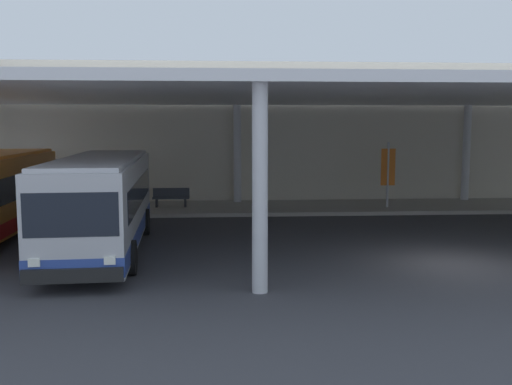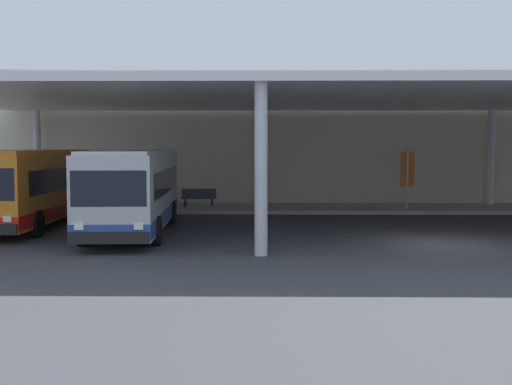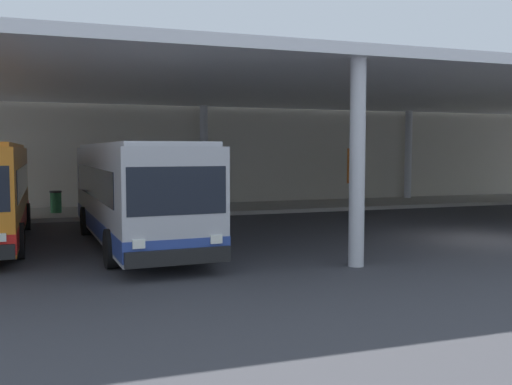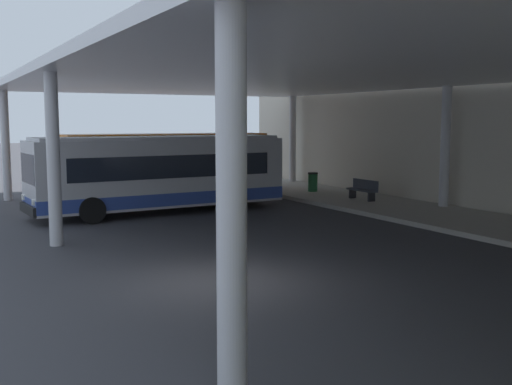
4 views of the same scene
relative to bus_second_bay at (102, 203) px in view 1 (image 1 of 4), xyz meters
The scene contains 8 objects.
ground_plane 11.49m from the bus_second_bay, 13.12° to the right, with size 200.00×200.00×0.00m, color #3D3D42.
platform_kerb 14.46m from the bus_second_bay, 39.62° to the left, with size 42.00×4.50×0.18m, color #A39E93.
station_building_facade 16.78m from the bus_second_bay, 48.27° to the left, with size 48.00×1.60×7.55m, color beige.
canopy_shelter 12.02m from the bus_second_bay, 14.76° to the left, with size 40.00×17.00×5.55m.
bus_second_bay is the anchor object (origin of this frame).
bench_waiting 9.42m from the bus_second_bay, 80.43° to the left, with size 1.80×0.45×0.92m.
trash_bin 9.40m from the bus_second_bay, 104.64° to the left, with size 0.52×0.52×0.98m.
banner_sign 14.79m from the bus_second_bay, 34.41° to the left, with size 0.70×0.12×3.20m.
Camera 1 is at (-7.22, -16.74, 4.24)m, focal length 40.51 mm.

